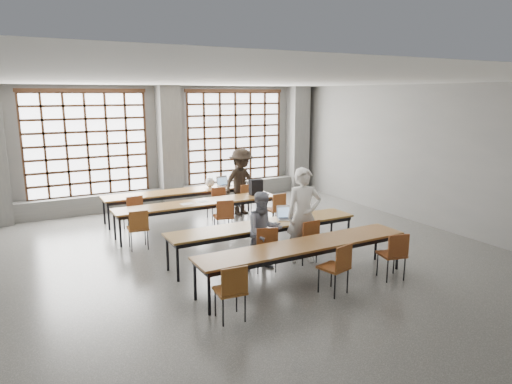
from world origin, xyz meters
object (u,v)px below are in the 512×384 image
at_px(desk_row_b, 198,205).
at_px(green_box, 260,221).
at_px(chair_near_right, 394,251).
at_px(plastic_bag, 210,182).
at_px(laptop_front, 286,216).
at_px(chair_front_left, 266,244).
at_px(chair_mid_centre, 224,214).
at_px(backpack, 256,187).
at_px(chair_near_left, 232,287).
at_px(desk_row_d, 305,247).
at_px(desk_row_c, 264,227).
at_px(chair_near_mid, 338,264).
at_px(chair_back_mid, 217,199).
at_px(phone, 275,223).
at_px(student_female, 264,231).
at_px(mouse, 304,217).
at_px(red_pouch, 230,287).
at_px(desk_row_a, 180,193).
at_px(chair_front_right, 307,237).
at_px(chair_back_left, 133,209).
at_px(laptop_back, 224,183).
at_px(student_male, 304,215).
at_px(student_back, 242,182).
at_px(chair_mid_left, 138,225).

bearing_deg(desk_row_b, green_box, -79.30).
height_order(chair_near_right, plastic_bag, plastic_bag).
bearing_deg(laptop_front, chair_front_left, -140.71).
xyz_separation_m(chair_mid_centre, chair_front_left, (-0.23, -2.36, 0.00)).
bearing_deg(backpack, chair_near_left, -119.05).
height_order(desk_row_d, green_box, green_box).
xyz_separation_m(chair_front_left, chair_near_left, (-1.39, -1.43, 0.00)).
height_order(desk_row_b, chair_near_right, chair_near_right).
bearing_deg(plastic_bag, desk_row_c, -96.76).
bearing_deg(chair_near_mid, plastic_bag, 87.67).
bearing_deg(chair_back_mid, chair_near_left, -111.57).
bearing_deg(backpack, chair_front_left, -112.12).
height_order(desk_row_c, chair_near_mid, chair_near_mid).
xyz_separation_m(desk_row_c, chair_back_mid, (0.36, 3.17, -0.13)).
distance_m(chair_back_mid, phone, 3.28).
relative_size(desk_row_d, green_box, 16.00).
xyz_separation_m(chair_near_right, backpack, (-0.36, 4.47, 0.39)).
bearing_deg(green_box, student_female, -113.32).
bearing_deg(mouse, red_pouch, -143.55).
relative_size(chair_back_mid, backpack, 2.20).
bearing_deg(desk_row_a, green_box, -83.94).
bearing_deg(chair_front_right, chair_back_left, 122.74).
distance_m(chair_front_right, laptop_back, 4.55).
distance_m(desk_row_a, laptop_back, 1.35).
bearing_deg(red_pouch, chair_near_right, -1.39).
distance_m(desk_row_a, laptop_front, 3.83).
distance_m(phone, backpack, 2.69).
distance_m(laptop_back, plastic_bag, 0.45).
bearing_deg(green_box, desk_row_c, -57.99).
xyz_separation_m(laptop_front, phone, (-0.39, -0.21, -0.05)).
relative_size(desk_row_a, student_female, 2.67).
bearing_deg(backpack, laptop_front, -100.07).
bearing_deg(chair_near_left, student_male, 34.02).
distance_m(chair_back_mid, laptop_back, 0.95).
relative_size(desk_row_d, mouse, 40.82).
xyz_separation_m(chair_back_left, chair_near_right, (3.32, -5.22, 0.00)).
height_order(chair_mid_centre, student_back, student_back).
height_order(chair_back_mid, chair_near_right, same).
bearing_deg(chair_near_right, student_male, 119.45).
xyz_separation_m(chair_near_left, laptop_front, (2.28, 2.16, 0.25)).
height_order(chair_mid_left, backpack, backpack).
distance_m(chair_mid_centre, backpack, 1.45).
xyz_separation_m(chair_front_left, student_female, (0.02, 0.13, 0.21)).
height_order(chair_mid_left, laptop_back, laptop_back).
height_order(desk_row_c, desk_row_d, same).
distance_m(chair_front_left, green_box, 0.79).
relative_size(chair_front_left, plastic_bag, 3.08).
height_order(desk_row_d, mouse, mouse).
bearing_deg(mouse, desk_row_b, 121.02).
xyz_separation_m(student_male, backpack, (0.52, 2.91, -0.01)).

